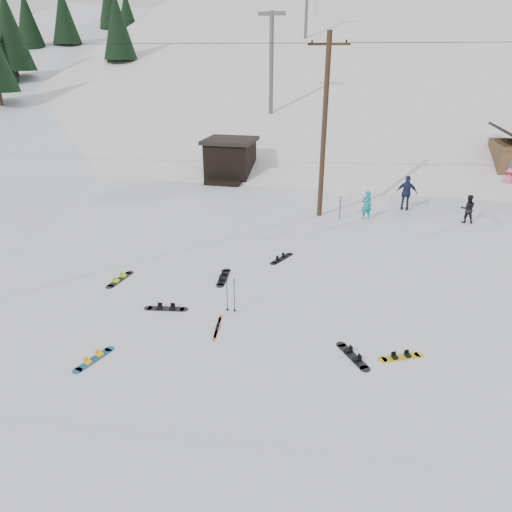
# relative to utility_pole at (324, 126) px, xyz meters

# --- Properties ---
(ground) EXTENTS (200.00, 200.00, 0.00)m
(ground) POSITION_rel_utility_pole_xyz_m (-2.00, -14.00, -4.68)
(ground) COLOR white
(ground) RESTS_ON ground
(ski_slope) EXTENTS (60.00, 85.24, 65.97)m
(ski_slope) POSITION_rel_utility_pole_xyz_m (-2.00, 41.00, -16.68)
(ski_slope) COLOR white
(ski_slope) RESTS_ON ground
(ridge_left) EXTENTS (47.54, 95.03, 58.38)m
(ridge_left) POSITION_rel_utility_pole_xyz_m (-38.00, 34.00, -15.68)
(ridge_left) COLOR white
(ridge_left) RESTS_ON ground
(treeline_left) EXTENTS (20.00, 64.00, 10.00)m
(treeline_left) POSITION_rel_utility_pole_xyz_m (-36.00, 26.00, -4.68)
(treeline_left) COLOR black
(treeline_left) RESTS_ON ground
(treeline_crest) EXTENTS (50.00, 6.00, 10.00)m
(treeline_crest) POSITION_rel_utility_pole_xyz_m (-2.00, 72.00, -4.68)
(treeline_crest) COLOR black
(treeline_crest) RESTS_ON ski_slope
(utility_pole) EXTENTS (2.00, 0.26, 9.00)m
(utility_pole) POSITION_rel_utility_pole_xyz_m (0.00, 0.00, 0.00)
(utility_pole) COLOR #3A2819
(utility_pole) RESTS_ON ground
(trail_sign) EXTENTS (0.50, 0.09, 1.85)m
(trail_sign) POSITION_rel_utility_pole_xyz_m (1.10, -0.42, -3.41)
(trail_sign) COLOR #595B60
(trail_sign) RESTS_ON ground
(lift_hut) EXTENTS (3.40, 4.10, 2.75)m
(lift_hut) POSITION_rel_utility_pole_xyz_m (-7.00, 6.94, -3.32)
(lift_hut) COLOR black
(lift_hut) RESTS_ON ground
(lift_tower_near) EXTENTS (2.20, 0.36, 8.00)m
(lift_tower_near) POSITION_rel_utility_pole_xyz_m (-6.00, 16.00, 3.18)
(lift_tower_near) COLOR #595B60
(lift_tower_near) RESTS_ON ski_slope
(hero_snowboard) EXTENTS (0.59, 1.37, 0.10)m
(hero_snowboard) POSITION_rel_utility_pole_xyz_m (-4.78, -14.39, -4.66)
(hero_snowboard) COLOR #16538F
(hero_snowboard) RESTS_ON ground
(hero_skis) EXTENTS (0.31, 1.49, 0.08)m
(hero_skis) POSITION_rel_utility_pole_xyz_m (-1.92, -12.00, -4.66)
(hero_skis) COLOR #C54714
(hero_skis) RESTS_ON ground
(ski_poles) EXTENTS (0.34, 0.09, 1.24)m
(ski_poles) POSITION_rel_utility_pole_xyz_m (-1.78, -10.93, -4.05)
(ski_poles) COLOR black
(ski_poles) RESTS_ON ground
(board_scatter_a) EXTENTS (1.49, 0.47, 0.11)m
(board_scatter_a) POSITION_rel_utility_pole_xyz_m (-3.96, -11.29, -4.65)
(board_scatter_a) COLOR black
(board_scatter_a) RESTS_ON ground
(board_scatter_b) EXTENTS (0.45, 1.64, 0.12)m
(board_scatter_b) POSITION_rel_utility_pole_xyz_m (-2.77, -8.57, -4.65)
(board_scatter_b) COLOR black
(board_scatter_b) RESTS_ON ground
(board_scatter_c) EXTENTS (0.43, 1.58, 0.11)m
(board_scatter_c) POSITION_rel_utility_pole_xyz_m (-6.58, -9.63, -4.65)
(board_scatter_c) COLOR black
(board_scatter_c) RESTS_ON ground
(board_scatter_d) EXTENTS (1.00, 1.29, 0.11)m
(board_scatter_d) POSITION_rel_utility_pole_xyz_m (2.28, -12.57, -4.65)
(board_scatter_d) COLOR black
(board_scatter_d) RESTS_ON ground
(board_scatter_e) EXTENTS (1.26, 0.74, 0.10)m
(board_scatter_e) POSITION_rel_utility_pole_xyz_m (3.60, -12.30, -4.66)
(board_scatter_e) COLOR yellow
(board_scatter_e) RESTS_ON ground
(board_scatter_f) EXTENTS (0.78, 1.41, 0.11)m
(board_scatter_f) POSITION_rel_utility_pole_xyz_m (-0.92, -6.26, -4.65)
(board_scatter_f) COLOR black
(board_scatter_f) RESTS_ON ground
(skier_teal) EXTENTS (0.64, 0.51, 1.51)m
(skier_teal) POSITION_rel_utility_pole_xyz_m (2.43, -0.03, -3.92)
(skier_teal) COLOR #0D888A
(skier_teal) RESTS_ON ground
(skier_dark) EXTENTS (0.73, 0.58, 1.47)m
(skier_dark) POSITION_rel_utility_pole_xyz_m (7.47, 0.56, -3.95)
(skier_dark) COLOR black
(skier_dark) RESTS_ON ground
(skier_pink) EXTENTS (1.10, 0.73, 1.58)m
(skier_pink) POSITION_rel_utility_pole_xyz_m (10.98, 7.16, -3.89)
(skier_pink) COLOR #F35684
(skier_pink) RESTS_ON ground
(skier_navy) EXTENTS (1.17, 0.59, 1.93)m
(skier_navy) POSITION_rel_utility_pole_xyz_m (4.55, 2.10, -3.72)
(skier_navy) COLOR #1D2349
(skier_navy) RESTS_ON ground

